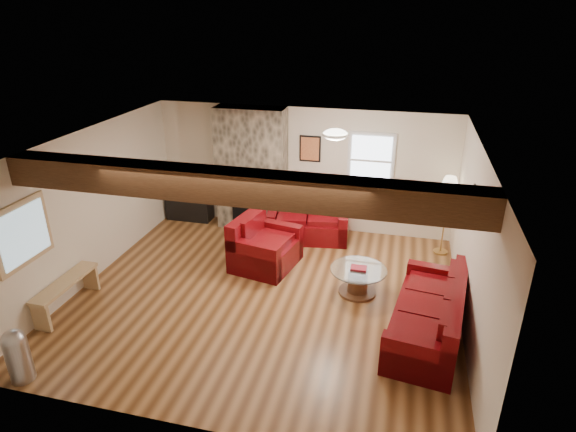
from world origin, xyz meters
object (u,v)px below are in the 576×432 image
loveseat (308,218)px  television (188,189)px  sofa_three (428,311)px  floor_lamp (449,188)px  coffee_table (358,281)px  tv_cabinet (190,208)px  armchair_red (266,243)px

loveseat → television: television is taller
sofa_three → loveseat: (-2.25, 2.68, 0.00)m
floor_lamp → coffee_table: bearing=-127.6°
tv_cabinet → floor_lamp: floor_lamp is taller
tv_cabinet → floor_lamp: size_ratio=0.64×
coffee_table → tv_cabinet: tv_cabinet is taller
armchair_red → sofa_three: bearing=-105.5°
loveseat → floor_lamp: floor_lamp is taller
armchair_red → coffee_table: size_ratio=1.23×
tv_cabinet → armchair_red: bearing=-36.1°
loveseat → tv_cabinet: loveseat is taller
coffee_table → floor_lamp: (1.37, 1.78, 1.07)m
armchair_red → floor_lamp: floor_lamp is taller
floor_lamp → armchair_red: bearing=-157.5°
television → floor_lamp: 5.29m
armchair_red → television: 2.72m
loveseat → floor_lamp: bearing=-8.6°
loveseat → coffee_table: loveseat is taller
sofa_three → floor_lamp: 2.81m
loveseat → armchair_red: armchair_red is taller
loveseat → armchair_red: size_ratio=1.40×
loveseat → coffee_table: 2.18m
armchair_red → coffee_table: (1.69, -0.51, -0.23)m
sofa_three → television: bearing=-113.0°
tv_cabinet → television: bearing=0.0°
armchair_red → loveseat: bearing=-9.5°
sofa_three → loveseat: 3.50m
sofa_three → tv_cabinet: sofa_three is taller
coffee_table → floor_lamp: size_ratio=0.60×
armchair_red → floor_lamp: size_ratio=0.74×
sofa_three → floor_lamp: floor_lamp is taller
sofa_three → television: (-4.93, 2.98, 0.29)m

